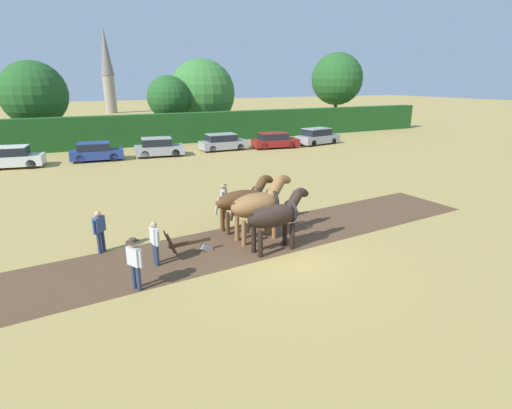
# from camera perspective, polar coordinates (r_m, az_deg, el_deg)

# --- Properties ---
(ground_plane) EXTENTS (240.00, 240.00, 0.00)m
(ground_plane) POSITION_cam_1_polar(r_m,az_deg,el_deg) (14.38, 4.33, -7.54)
(ground_plane) COLOR #A88E4C
(plowed_furrow_strip) EXTENTS (30.21, 6.03, 0.01)m
(plowed_furrow_strip) POSITION_cam_1_polar(r_m,az_deg,el_deg) (14.33, -15.92, -8.29)
(plowed_furrow_strip) COLOR brown
(plowed_furrow_strip) RESTS_ON ground
(hedgerow) EXTENTS (69.12, 1.34, 2.92)m
(hedgerow) POSITION_cam_1_polar(r_m,az_deg,el_deg) (40.13, -16.44, 10.13)
(hedgerow) COLOR #1E511E
(hedgerow) RESTS_ON ground
(tree_center_left) EXTENTS (6.06, 6.06, 7.80)m
(tree_center_left) POSITION_cam_1_polar(r_m,az_deg,el_deg) (43.80, -29.17, 13.59)
(tree_center_left) COLOR #4C3823
(tree_center_left) RESTS_ON ground
(tree_center) EXTENTS (4.55, 4.55, 6.54)m
(tree_center) POSITION_cam_1_polar(r_m,az_deg,el_deg) (44.61, -12.36, 14.69)
(tree_center) COLOR brown
(tree_center) RESTS_ON ground
(tree_center_right) EXTENTS (7.54, 7.54, 8.37)m
(tree_center_right) POSITION_cam_1_polar(r_m,az_deg,el_deg) (47.60, -7.74, 15.48)
(tree_center_right) COLOR #423323
(tree_center_right) RESTS_ON ground
(tree_right) EXTENTS (6.44, 6.44, 9.37)m
(tree_right) POSITION_cam_1_polar(r_m,az_deg,el_deg) (53.88, 11.50, 17.15)
(tree_right) COLOR #423323
(tree_right) RESTS_ON ground
(church_spire) EXTENTS (2.34, 2.34, 15.16)m
(church_spire) POSITION_cam_1_polar(r_m,az_deg,el_deg) (82.66, -20.50, 17.66)
(church_spire) COLOR gray
(church_spire) RESTS_ON ground
(draft_horse_lead_left) EXTENTS (2.77, 1.03, 2.33)m
(draft_horse_lead_left) POSITION_cam_1_polar(r_m,az_deg,el_deg) (14.46, 2.87, -1.63)
(draft_horse_lead_left) COLOR black
(draft_horse_lead_left) RESTS_ON ground
(draft_horse_lead_right) EXTENTS (2.84, 1.18, 2.55)m
(draft_horse_lead_right) POSITION_cam_1_polar(r_m,az_deg,el_deg) (15.45, 0.33, 0.02)
(draft_horse_lead_right) COLOR brown
(draft_horse_lead_right) RESTS_ON ground
(draft_horse_trail_left) EXTENTS (2.87, 1.02, 2.30)m
(draft_horse_trail_left) POSITION_cam_1_polar(r_m,az_deg,el_deg) (16.53, -1.92, 0.69)
(draft_horse_trail_left) COLOR #513319
(draft_horse_trail_left) RESTS_ON ground
(plow) EXTENTS (1.80, 0.49, 1.13)m
(plow) POSITION_cam_1_polar(r_m,az_deg,el_deg) (14.70, -8.88, -5.74)
(plow) COLOR #4C331E
(plow) RESTS_ON ground
(farmer_at_plow) EXTENTS (0.25, 0.63, 1.56)m
(farmer_at_plow) POSITION_cam_1_polar(r_m,az_deg,el_deg) (13.88, -14.26, -4.98)
(farmer_at_plow) COLOR #28334C
(farmer_at_plow) RESTS_ON ground
(farmer_beside_team) EXTENTS (0.44, 0.53, 1.62)m
(farmer_beside_team) POSITION_cam_1_polar(r_m,az_deg,el_deg) (18.09, -4.61, 0.92)
(farmer_beside_team) COLOR #38332D
(farmer_beside_team) RESTS_ON ground
(farmer_onlooker_left) EXTENTS (0.41, 0.58, 1.65)m
(farmer_onlooker_left) POSITION_cam_1_polar(r_m,az_deg,el_deg) (12.41, -16.96, -7.64)
(farmer_onlooker_left) COLOR #28334C
(farmer_onlooker_left) RESTS_ON ground
(farmer_onlooker_right) EXTENTS (0.48, 0.49, 1.59)m
(farmer_onlooker_right) POSITION_cam_1_polar(r_m,az_deg,el_deg) (15.48, -21.46, -3.23)
(farmer_onlooker_right) COLOR #28334C
(farmer_onlooker_right) RESTS_ON ground
(parked_car_left) EXTENTS (4.03, 2.33, 1.55)m
(parked_car_left) POSITION_cam_1_polar(r_m,az_deg,el_deg) (33.56, -31.38, 5.76)
(parked_car_left) COLOR silver
(parked_car_left) RESTS_ON ground
(parked_car_center_left) EXTENTS (4.07, 2.13, 1.43)m
(parked_car_center_left) POSITION_cam_1_polar(r_m,az_deg,el_deg) (33.69, -21.88, 6.99)
(parked_car_center_left) COLOR navy
(parked_car_center_left) RESTS_ON ground
(parked_car_center) EXTENTS (4.13, 2.32, 1.53)m
(parked_car_center) POSITION_cam_1_polar(r_m,az_deg,el_deg) (34.09, -13.75, 7.93)
(parked_car_center) COLOR #9E9EA8
(parked_car_center) RESTS_ON ground
(parked_car_center_right) EXTENTS (4.19, 1.80, 1.48)m
(parked_car_center_right) POSITION_cam_1_polar(r_m,az_deg,el_deg) (36.18, -4.76, 8.84)
(parked_car_center_right) COLOR #9E9EA8
(parked_car_center_right) RESTS_ON ground
(parked_car_right) EXTENTS (4.45, 2.40, 1.41)m
(parked_car_right) POSITION_cam_1_polar(r_m,az_deg,el_deg) (37.35, 2.67, 9.11)
(parked_car_right) COLOR maroon
(parked_car_right) RESTS_ON ground
(parked_car_far_right) EXTENTS (4.51, 2.46, 1.57)m
(parked_car_far_right) POSITION_cam_1_polar(r_m,az_deg,el_deg) (39.94, 8.78, 9.56)
(parked_car_far_right) COLOR #9E9EA8
(parked_car_far_right) RESTS_ON ground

